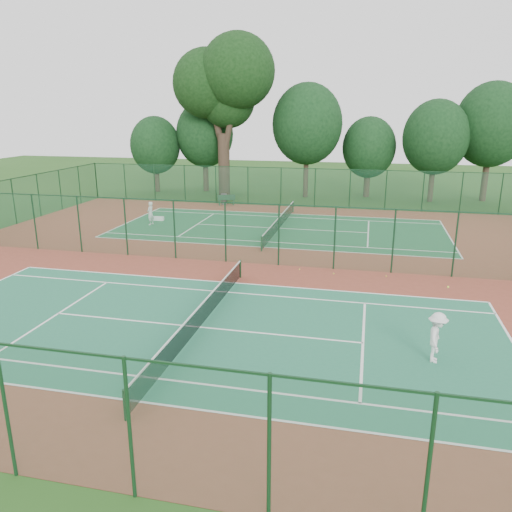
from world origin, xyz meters
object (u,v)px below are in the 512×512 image
Objects in this scene: kit_bag at (158,219)px; bench at (226,200)px; player_far at (150,213)px; trash_bin at (224,199)px; player_near at (437,337)px; big_tree at (224,82)px.

bench is at bearing 62.29° from kit_bag.
player_far is 10.02m from trash_bin.
player_far is (-18.65, 17.92, -0.02)m from player_near.
big_tree reaches higher than player_near.
player_near is at bearing -49.68° from kit_bag.
trash_bin is at bearing -76.30° from big_tree.
bench reaches higher than trash_bin.
trash_bin is at bearing 65.60° from kit_bag.
player_far is at bearing -91.13° from kit_bag.
bench is 0.11× the size of big_tree.
bench is (3.34, 9.13, -0.37)m from player_far.
big_tree is (-16.76, 32.00, 10.07)m from player_near.
bench reaches higher than kit_bag.
trash_bin is 0.06× the size of big_tree.
trash_bin is (2.99, 9.56, -0.40)m from player_far.
player_near is 25.86m from player_far.
big_tree reaches higher than bench.
big_tree reaches higher than kit_bag.
kit_bag is 0.05× the size of big_tree.
player_near reaches higher than bench.
player_far is 1.78× the size of trash_bin.
trash_bin is 1.18× the size of kit_bag.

